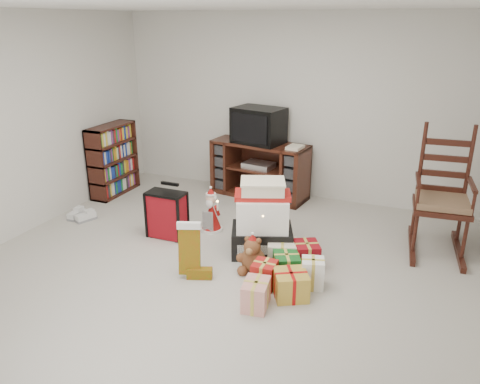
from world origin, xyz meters
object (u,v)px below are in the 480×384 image
at_px(gift_pile, 262,222).
at_px(sneaker_pair, 81,216).
at_px(teddy_bear, 253,257).
at_px(mrs_claus_figurine, 211,214).
at_px(santa_figurine, 253,232).
at_px(crt_television, 259,125).
at_px(bookshelf, 113,161).
at_px(red_suitcase, 167,215).
at_px(rocking_chair, 441,207).
at_px(tv_stand, 260,170).
at_px(gift_cluster, 288,270).

distance_m(gift_pile, sneaker_pair, 2.44).
distance_m(gift_pile, teddy_bear, 0.47).
distance_m(teddy_bear, mrs_claus_figurine, 1.09).
relative_size(santa_figurine, mrs_claus_figurine, 1.19).
bearing_deg(mrs_claus_figurine, crt_television, 86.12).
distance_m(bookshelf, mrs_claus_figurine, 1.98).
distance_m(red_suitcase, teddy_bear, 1.27).
height_order(red_suitcase, crt_television, crt_television).
height_order(red_suitcase, sneaker_pair, red_suitcase).
distance_m(red_suitcase, santa_figurine, 1.06).
bearing_deg(rocking_chair, tv_stand, 156.65).
xyz_separation_m(bookshelf, crt_television, (1.95, 0.69, 0.54)).
distance_m(tv_stand, crt_television, 0.63).
height_order(rocking_chair, mrs_claus_figurine, rocking_chair).
bearing_deg(gift_cluster, mrs_claus_figurine, 146.89).
distance_m(gift_cluster, crt_television, 2.53).
height_order(bookshelf, gift_pile, bookshelf).
bearing_deg(gift_cluster, bookshelf, 155.21).
relative_size(gift_cluster, crt_television, 1.49).
xyz_separation_m(red_suitcase, gift_cluster, (1.58, -0.42, -0.15)).
distance_m(tv_stand, gift_cluster, 2.38).
bearing_deg(crt_television, santa_figurine, -59.27).
bearing_deg(sneaker_pair, red_suitcase, 6.07).
height_order(tv_stand, rocking_chair, rocking_chair).
height_order(teddy_bear, gift_cluster, teddy_bear).
bearing_deg(gift_cluster, santa_figurine, 141.36).
height_order(gift_pile, gift_cluster, gift_pile).
height_order(bookshelf, mrs_claus_figurine, bookshelf).
xyz_separation_m(teddy_bear, santa_figurine, (-0.15, 0.37, 0.09)).
height_order(santa_figurine, mrs_claus_figurine, santa_figurine).
height_order(santa_figurine, crt_television, crt_television).
distance_m(bookshelf, gift_pile, 2.77).
xyz_separation_m(rocking_chair, red_suitcase, (-2.88, -0.90, -0.20)).
relative_size(gift_pile, sneaker_pair, 2.46).
bearing_deg(gift_pile, tv_stand, 90.17).
relative_size(tv_stand, teddy_bear, 3.79).
distance_m(rocking_chair, gift_cluster, 1.89).
height_order(gift_pile, crt_television, crt_television).
xyz_separation_m(gift_pile, mrs_claus_figurine, (-0.75, 0.29, -0.14)).
relative_size(bookshelf, gift_cluster, 0.91).
distance_m(gift_pile, mrs_claus_figurine, 0.82).
distance_m(tv_stand, rocking_chair, 2.50).
distance_m(gift_pile, red_suitcase, 1.14).
height_order(tv_stand, bookshelf, bookshelf).
bearing_deg(gift_pile, red_suitcase, 161.69).
height_order(red_suitcase, gift_cluster, red_suitcase).
xyz_separation_m(rocking_chair, crt_television, (-2.39, 0.78, 0.54)).
height_order(bookshelf, santa_figurine, bookshelf).
xyz_separation_m(rocking_chair, gift_pile, (-1.74, -0.84, -0.13)).
height_order(red_suitcase, teddy_bear, red_suitcase).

